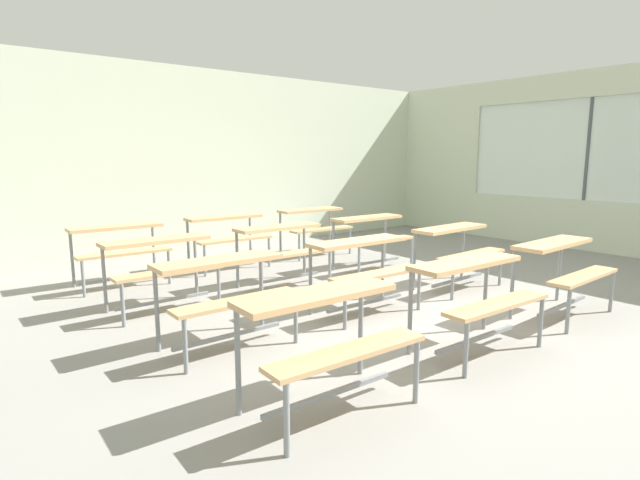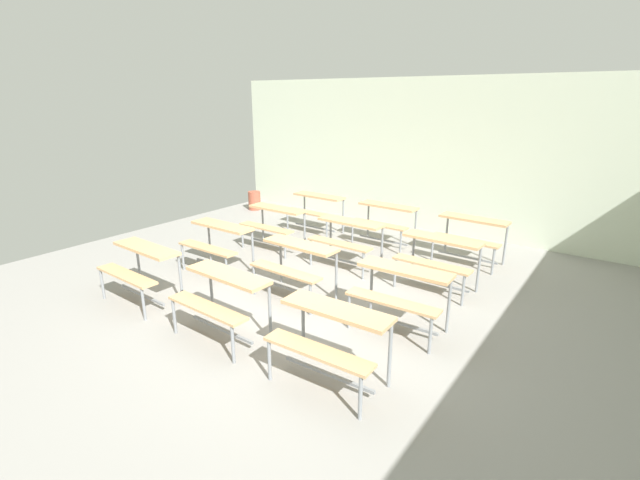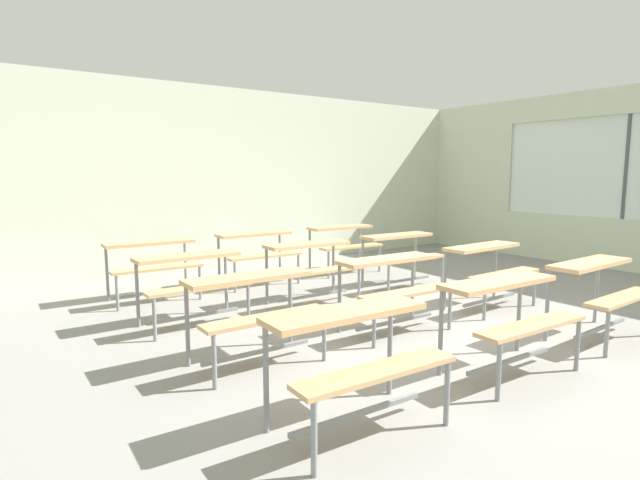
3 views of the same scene
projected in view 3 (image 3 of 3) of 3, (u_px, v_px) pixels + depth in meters
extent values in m
cube|color=gray|center=(438.00, 334.00, 5.06)|extent=(10.00, 9.00, 0.05)
cube|color=beige|center=(238.00, 179.00, 8.50)|extent=(10.00, 0.12, 3.00)
cube|color=beige|center=(472.00, 168.00, 10.57)|extent=(0.12, 1.90, 1.70)
cube|color=silver|center=(627.00, 167.00, 8.10)|extent=(0.02, 4.20, 1.70)
cube|color=#4C5156|center=(627.00, 167.00, 8.10)|extent=(0.06, 0.05, 1.70)
cube|color=tan|center=(346.00, 313.00, 3.16)|extent=(1.11, 0.36, 0.04)
cube|color=tan|center=(377.00, 372.00, 2.94)|extent=(1.11, 0.26, 0.03)
cylinder|color=gray|center=(266.00, 377.00, 3.06)|extent=(0.04, 0.04, 0.72)
cylinder|color=gray|center=(390.00, 346.00, 3.60)|extent=(0.04, 0.04, 0.72)
cylinder|color=gray|center=(314.00, 438.00, 2.62)|extent=(0.04, 0.04, 0.44)
cylinder|color=gray|center=(447.00, 392.00, 3.16)|extent=(0.04, 0.04, 0.44)
cube|color=gray|center=(358.00, 414.00, 3.13)|extent=(1.00, 0.07, 0.03)
cube|color=tan|center=(498.00, 282.00, 4.05)|extent=(1.11, 0.36, 0.04)
cube|color=tan|center=(532.00, 326.00, 3.82)|extent=(1.11, 0.26, 0.03)
cylinder|color=gray|center=(441.00, 331.00, 3.94)|extent=(0.04, 0.04, 0.72)
cylinder|color=gray|center=(519.00, 312.00, 4.48)|extent=(0.04, 0.04, 0.72)
cylinder|color=gray|center=(499.00, 371.00, 3.50)|extent=(0.04, 0.04, 0.44)
cylinder|color=gray|center=(578.00, 344.00, 4.05)|extent=(0.04, 0.04, 0.44)
cube|color=gray|center=(509.00, 361.00, 4.02)|extent=(1.00, 0.07, 0.03)
cube|color=tan|center=(590.00, 264.00, 4.89)|extent=(1.11, 0.35, 0.04)
cube|color=tan|center=(623.00, 298.00, 4.67)|extent=(1.11, 0.25, 0.03)
cylinder|color=gray|center=(547.00, 304.00, 4.75)|extent=(0.04, 0.04, 0.72)
cylinder|color=gray|center=(597.00, 290.00, 5.34)|extent=(0.04, 0.04, 0.72)
cylinder|color=gray|center=(607.00, 333.00, 4.33)|extent=(0.04, 0.04, 0.44)
cube|color=gray|center=(600.00, 328.00, 4.86)|extent=(1.00, 0.06, 0.03)
cube|color=tan|center=(249.00, 277.00, 4.24)|extent=(1.10, 0.33, 0.04)
cube|color=tan|center=(267.00, 318.00, 4.02)|extent=(1.10, 0.23, 0.03)
cylinder|color=gray|center=(187.00, 324.00, 4.12)|extent=(0.04, 0.04, 0.72)
cylinder|color=gray|center=(290.00, 306.00, 4.69)|extent=(0.04, 0.04, 0.72)
cylinder|color=gray|center=(214.00, 361.00, 3.69)|extent=(0.04, 0.04, 0.44)
cylinder|color=gray|center=(324.00, 336.00, 4.26)|extent=(0.04, 0.04, 0.44)
cube|color=gray|center=(257.00, 352.00, 4.21)|extent=(1.00, 0.04, 0.03)
cube|color=tan|center=(387.00, 260.00, 5.11)|extent=(1.11, 0.36, 0.04)
cube|color=tan|center=(408.00, 292.00, 4.89)|extent=(1.11, 0.26, 0.03)
cylinder|color=gray|center=(339.00, 298.00, 5.01)|extent=(0.04, 0.04, 0.72)
cylinder|color=gray|center=(413.00, 285.00, 5.55)|extent=(0.04, 0.04, 0.72)
cylinder|color=gray|center=(374.00, 325.00, 4.57)|extent=(0.04, 0.04, 0.44)
cylinder|color=gray|center=(450.00, 309.00, 5.11)|extent=(0.04, 0.04, 0.44)
cube|color=gray|center=(395.00, 321.00, 5.08)|extent=(1.00, 0.07, 0.03)
cube|color=tan|center=(482.00, 247.00, 6.00)|extent=(1.11, 0.35, 0.04)
cube|color=tan|center=(505.00, 274.00, 5.78)|extent=(1.11, 0.25, 0.03)
cylinder|color=gray|center=(445.00, 280.00, 5.86)|extent=(0.04, 0.04, 0.72)
cylinder|color=gray|center=(495.00, 270.00, 6.45)|extent=(0.04, 0.04, 0.72)
cylinder|color=gray|center=(485.00, 301.00, 5.44)|extent=(0.04, 0.04, 0.44)
cylinder|color=gray|center=(534.00, 288.00, 6.03)|extent=(0.04, 0.04, 0.44)
cube|color=gray|center=(490.00, 299.00, 5.97)|extent=(1.00, 0.06, 0.03)
cube|color=tan|center=(187.00, 256.00, 5.31)|extent=(1.10, 0.32, 0.04)
cube|color=tan|center=(200.00, 288.00, 5.09)|extent=(1.10, 0.22, 0.03)
cylinder|color=gray|center=(137.00, 293.00, 5.18)|extent=(0.04, 0.04, 0.72)
cylinder|color=gray|center=(226.00, 281.00, 5.76)|extent=(0.04, 0.04, 0.72)
cylinder|color=gray|center=(154.00, 319.00, 4.76)|extent=(0.04, 0.04, 0.44)
cylinder|color=gray|center=(248.00, 303.00, 5.33)|extent=(0.04, 0.04, 0.44)
cube|color=gray|center=(194.00, 316.00, 5.28)|extent=(1.00, 0.04, 0.03)
cube|color=tan|center=(307.00, 244.00, 6.20)|extent=(1.11, 0.35, 0.04)
cube|color=tan|center=(322.00, 271.00, 5.97)|extent=(1.10, 0.25, 0.03)
cylinder|color=gray|center=(267.00, 276.00, 6.09)|extent=(0.04, 0.04, 0.72)
cylinder|color=gray|center=(333.00, 267.00, 6.64)|extent=(0.04, 0.04, 0.72)
cylinder|color=gray|center=(290.00, 296.00, 5.65)|extent=(0.04, 0.04, 0.44)
cylinder|color=gray|center=(359.00, 285.00, 6.20)|extent=(0.04, 0.04, 0.44)
cube|color=gray|center=(314.00, 295.00, 6.17)|extent=(1.00, 0.06, 0.03)
cube|color=tan|center=(397.00, 236.00, 7.06)|extent=(1.11, 0.36, 0.04)
cube|color=tan|center=(412.00, 258.00, 6.83)|extent=(1.11, 0.26, 0.03)
cylinder|color=gray|center=(363.00, 263.00, 6.95)|extent=(0.04, 0.04, 0.72)
cylinder|color=gray|center=(415.00, 256.00, 7.50)|extent=(0.04, 0.04, 0.72)
cylinder|color=gray|center=(389.00, 280.00, 6.52)|extent=(0.04, 0.04, 0.44)
cylinder|color=gray|center=(442.00, 271.00, 7.06)|extent=(0.04, 0.04, 0.44)
cube|color=gray|center=(403.00, 280.00, 7.03)|extent=(1.00, 0.07, 0.03)
cube|color=tan|center=(150.00, 243.00, 6.35)|extent=(1.11, 0.35, 0.04)
cube|color=tan|center=(158.00, 268.00, 6.12)|extent=(1.11, 0.25, 0.03)
cylinder|color=gray|center=(107.00, 273.00, 6.24)|extent=(0.04, 0.04, 0.72)
cylinder|color=gray|center=(185.00, 265.00, 6.78)|extent=(0.04, 0.04, 0.72)
cylinder|color=gray|center=(117.00, 293.00, 5.80)|extent=(0.04, 0.04, 0.44)
cylinder|color=gray|center=(200.00, 282.00, 6.35)|extent=(0.04, 0.04, 0.44)
cube|color=gray|center=(155.00, 293.00, 6.31)|extent=(1.00, 0.06, 0.03)
cube|color=tan|center=(254.00, 234.00, 7.26)|extent=(1.11, 0.35, 0.04)
cube|color=tan|center=(265.00, 256.00, 7.04)|extent=(1.11, 0.25, 0.03)
cylinder|color=gray|center=(219.00, 260.00, 7.15)|extent=(0.04, 0.04, 0.72)
cylinder|color=gray|center=(280.00, 254.00, 7.70)|extent=(0.04, 0.04, 0.72)
cylinder|color=gray|center=(235.00, 276.00, 6.72)|extent=(0.04, 0.04, 0.44)
cylinder|color=gray|center=(298.00, 269.00, 7.27)|extent=(0.04, 0.04, 0.44)
cube|color=gray|center=(259.00, 277.00, 7.23)|extent=(1.00, 0.06, 0.03)
cube|color=tan|center=(340.00, 227.00, 8.15)|extent=(1.11, 0.37, 0.04)
cube|color=tan|center=(352.00, 247.00, 7.92)|extent=(1.11, 0.27, 0.03)
cylinder|color=gray|center=(310.00, 251.00, 8.05)|extent=(0.04, 0.04, 0.72)
cylinder|color=gray|center=(359.00, 246.00, 8.59)|extent=(0.04, 0.04, 0.72)
cylinder|color=gray|center=(329.00, 264.00, 7.61)|extent=(0.04, 0.04, 0.44)
cylinder|color=gray|center=(379.00, 258.00, 8.15)|extent=(0.04, 0.04, 0.44)
cube|color=gray|center=(345.00, 266.00, 8.12)|extent=(1.00, 0.08, 0.03)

